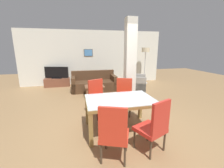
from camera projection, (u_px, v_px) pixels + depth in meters
ground_plane at (120, 130)px, 3.45m from camera, size 18.00×18.00×0.00m
back_wall at (94, 58)px, 7.70m from camera, size 7.20×0.09×2.70m
divider_pillar at (130, 64)px, 4.61m from camera, size 0.32×0.28×2.70m
dining_table at (120, 105)px, 3.31m from camera, size 1.49×1.01×0.75m
dining_chair_near_right at (154, 125)px, 2.60m from camera, size 0.60×0.60×1.00m
dining_chair_near_left at (114, 132)px, 2.38m from camera, size 0.60×0.60×1.00m
dining_chair_far_left at (98, 97)px, 4.08m from camera, size 0.60×0.60×1.00m
dining_chair_far_right at (124, 95)px, 4.23m from camera, size 0.60×0.60×1.00m
sofa at (94, 84)px, 6.62m from camera, size 1.91×0.89×0.84m
armchair at (135, 83)px, 6.69m from camera, size 1.15×1.20×0.85m
coffee_table at (94, 91)px, 5.74m from camera, size 0.72×0.54×0.44m
bottle at (99, 83)px, 5.78m from camera, size 0.06×0.06×0.23m
tv_stand at (57, 82)px, 7.29m from camera, size 1.18×0.40×0.40m
tv_screen at (57, 73)px, 7.18m from camera, size 1.11×0.37×0.56m
floor_lamp at (146, 53)px, 7.66m from camera, size 0.40×0.40×1.85m
standing_person at (128, 69)px, 5.79m from camera, size 0.24×0.39×1.76m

